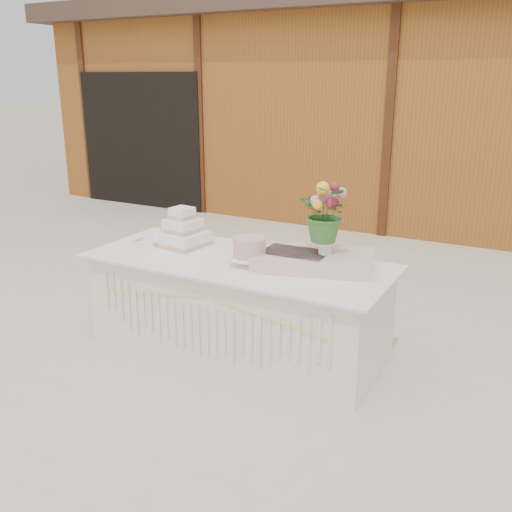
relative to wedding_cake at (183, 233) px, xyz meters
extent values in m
plane|color=beige|center=(0.60, -0.13, -0.88)|extent=(80.00, 80.00, 0.00)
cube|color=brown|center=(0.60, 5.87, 0.62)|extent=(12.00, 4.00, 3.00)
cube|color=#422E25|center=(0.60, 5.87, 2.27)|extent=(12.60, 4.60, 0.30)
cube|color=black|center=(-3.60, 3.85, 0.22)|extent=(2.40, 0.08, 2.20)
cube|color=silver|center=(0.60, -0.13, -0.51)|extent=(2.28, 0.88, 0.75)
cube|color=silver|center=(0.60, -0.13, -0.12)|extent=(2.40, 1.00, 0.02)
cube|color=white|center=(0.00, 0.00, -0.05)|extent=(0.39, 0.39, 0.12)
cube|color=#D6A287|center=(0.00, 0.00, -0.09)|extent=(0.40, 0.40, 0.03)
cube|color=white|center=(0.00, 0.00, 0.06)|extent=(0.28, 0.28, 0.11)
cube|color=#D6A287|center=(0.00, 0.00, 0.03)|extent=(0.29, 0.29, 0.03)
cube|color=white|center=(0.00, 0.00, 0.17)|extent=(0.18, 0.18, 0.10)
cube|color=#D6A287|center=(0.00, 0.00, 0.14)|extent=(0.20, 0.20, 0.03)
cylinder|color=white|center=(0.76, -0.22, -0.10)|extent=(0.27, 0.27, 0.02)
cylinder|color=white|center=(0.76, -0.22, -0.07)|extent=(0.08, 0.08, 0.05)
cylinder|color=white|center=(0.76, -0.22, -0.04)|extent=(0.31, 0.31, 0.01)
cylinder|color=#C58E98|center=(0.76, -0.22, 0.04)|extent=(0.24, 0.24, 0.14)
cube|color=beige|center=(1.19, 0.00, -0.06)|extent=(0.99, 0.73, 0.11)
cylinder|color=silver|center=(1.27, 0.02, 0.07)|extent=(0.10, 0.10, 0.14)
imported|color=#326528|center=(1.27, 0.02, 0.35)|extent=(0.40, 0.35, 0.43)
camera|label=1|loc=(2.73, -3.75, 1.25)|focal=40.00mm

